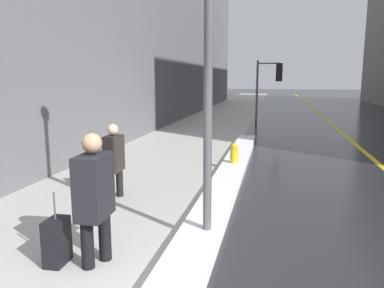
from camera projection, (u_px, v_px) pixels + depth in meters
name	position (u px, v px, depth m)	size (l,w,h in m)	color
sidewalk_slab	(209.00, 126.00, 18.40)	(4.00, 80.00, 0.01)	#B2AFA8
road_centre_stripe	(338.00, 129.00, 17.13)	(0.16, 80.00, 0.00)	gold
snow_bank_curb	(228.00, 178.00, 8.45)	(0.60, 11.85, 0.19)	white
lamp_post	(209.00, 15.00, 4.85)	(0.28, 0.28, 5.26)	#515156
traffic_light_near	(271.00, 78.00, 18.99)	(1.31, 0.35, 3.21)	#515156
pedestrian_with_shoulder_bag	(95.00, 193.00, 4.57)	(0.34, 0.76, 1.68)	black
pedestrian_trailing	(114.00, 158.00, 7.19)	(0.29, 0.48, 1.47)	black
rolling_suitcase	(57.00, 242.00, 4.67)	(0.23, 0.37, 0.95)	black
fire_hydrant	(234.00, 157.00, 9.52)	(0.20, 0.20, 0.70)	gold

